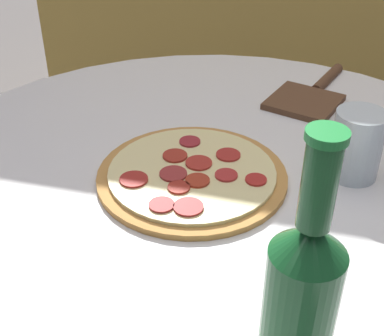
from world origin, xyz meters
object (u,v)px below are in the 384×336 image
beer_bottle (302,294)px  pizza_paddle (310,96)px  drinking_glass (357,145)px  pizza (192,175)px

beer_bottle → pizza_paddle: 0.64m
pizza_paddle → drinking_glass: 0.27m
beer_bottle → drinking_glass: size_ratio=2.56×
pizza → pizza_paddle: (0.16, 0.33, -0.00)m
pizza → pizza_paddle: pizza is taller
pizza → beer_bottle: 0.37m
pizza_paddle → beer_bottle: bearing=-160.0°
beer_bottle → pizza_paddle: (-0.03, 0.64, -0.10)m
drinking_glass → pizza_paddle: bearing=107.9°
pizza → pizza_paddle: bearing=64.7°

